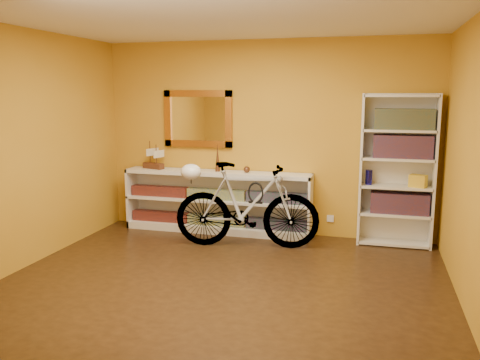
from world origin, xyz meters
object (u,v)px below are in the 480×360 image
(bicycle, at_px, (247,205))
(bookcase, at_px, (397,171))
(console_unit, at_px, (217,202))
(helmet, at_px, (191,172))

(bicycle, bearing_deg, bookcase, -80.72)
(console_unit, height_order, bicycle, bicycle)
(bicycle, distance_m, helmet, 0.81)
(console_unit, relative_size, bicycle, 1.43)
(bookcase, xyz_separation_m, helmet, (-2.46, -0.69, -0.01))
(bookcase, xyz_separation_m, bicycle, (-1.77, -0.59, -0.41))
(bookcase, bearing_deg, helmet, -164.22)
(helmet, bearing_deg, bookcase, 15.78)
(bookcase, distance_m, helmet, 2.55)
(bookcase, bearing_deg, bicycle, -161.70)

